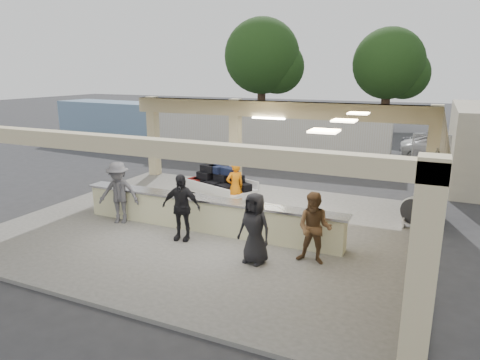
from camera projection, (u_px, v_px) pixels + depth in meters
The scene contains 16 objects.
ground at pixel (214, 228), 12.95m from camera, with size 120.00×120.00×0.00m, color #2D2D30.
pavilion at pixel (230, 181), 13.12m from camera, with size 12.01×10.00×3.55m.
baggage_counter at pixel (206, 214), 12.37m from camera, with size 8.20×0.58×0.98m.
luggage_cart at pixel (220, 183), 14.77m from camera, with size 2.65×2.11×1.35m.
drum_fan at pixel (415, 211), 12.57m from camera, with size 0.90×0.63×0.95m.
baggage_handler at pixel (235, 187), 13.97m from camera, with size 0.61×0.33×1.67m, color orange.
passenger_a at pixel (314, 228), 10.16m from camera, with size 0.86×0.38×1.76m, color brown.
passenger_b at pixel (181, 207), 11.60m from camera, with size 1.08×0.39×1.85m, color black.
passenger_c at pixel (119, 193), 12.90m from camera, with size 1.22×0.43×1.89m, color #4D4D52.
passenger_d at pixel (255, 228), 10.19m from camera, with size 0.85×0.35×1.75m, color black.
car_white_a at pixel (453, 150), 21.80m from camera, with size 2.32×4.90×1.40m, color silver.
car_dark at pixel (440, 146), 23.19m from camera, with size 1.39×3.94×1.31m, color black.
container_white at pixel (271, 134), 23.06m from camera, with size 12.34×2.47×2.67m, color silver.
container_blue at pixel (129, 124), 27.39m from camera, with size 10.34×2.48×2.69m, color #6682A3.
tree_left at pixel (266, 59), 35.97m from camera, with size 6.60×6.30×9.00m.
tree_mid at pixel (393, 67), 33.89m from camera, with size 6.00×5.60×8.00m.
Camera 1 is at (5.74, -10.78, 4.61)m, focal length 32.00 mm.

